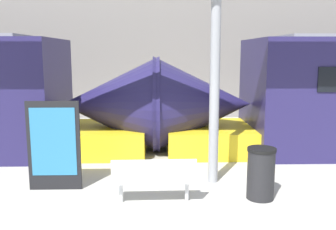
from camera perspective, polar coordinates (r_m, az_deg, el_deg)
name	(u,v)px	position (r m, az deg, el deg)	size (l,w,h in m)	color
station_wall	(167,58)	(15.77, -0.19, 8.65)	(56.00, 0.20, 5.00)	gray
bench_near	(154,177)	(6.86, -2.14, -9.39)	(1.53, 0.48, 0.86)	silver
trash_bin	(261,173)	(7.30, 13.96, -8.61)	(0.53, 0.53, 0.98)	black
poster_board	(54,145)	(7.77, -16.99, -4.46)	(1.04, 0.07, 1.80)	black
support_column_near	(215,90)	(7.77, 7.10, 3.73)	(0.21, 0.21, 3.91)	gray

